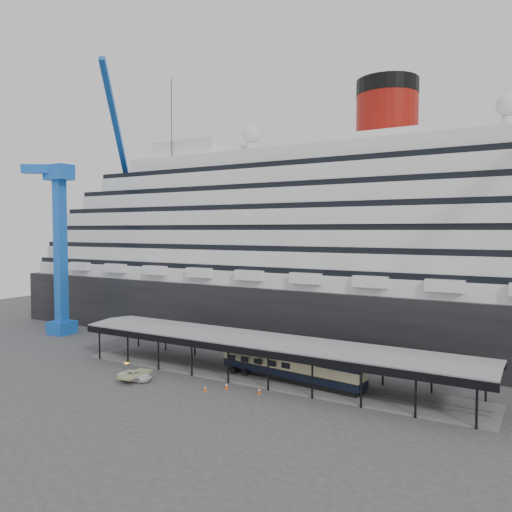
# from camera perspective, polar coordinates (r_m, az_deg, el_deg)

# --- Properties ---
(ground) EXTENTS (200.00, 200.00, 0.00)m
(ground) POSITION_cam_1_polar(r_m,az_deg,el_deg) (62.88, -1.39, -14.89)
(ground) COLOR #39393B
(ground) RESTS_ON ground
(cruise_ship) EXTENTS (130.00, 30.00, 43.90)m
(cruise_ship) POSITION_cam_1_polar(r_m,az_deg,el_deg) (88.63, 9.61, 2.33)
(cruise_ship) COLOR black
(cruise_ship) RESTS_ON ground
(platform_canopy) EXTENTS (56.00, 9.18, 5.30)m
(platform_canopy) POSITION_cam_1_polar(r_m,az_deg,el_deg) (66.34, 0.93, -11.81)
(platform_canopy) COLOR slate
(platform_canopy) RESTS_ON ground
(crane_blue) EXTENTS (22.63, 19.19, 47.60)m
(crane_blue) POSITION_cam_1_polar(r_m,az_deg,el_deg) (98.28, -20.89, 3.17)
(crane_blue) COLOR blue
(crane_blue) RESTS_ON ground
(port_truck) EXTENTS (4.68, 2.48, 1.25)m
(port_truck) POSITION_cam_1_polar(r_m,az_deg,el_deg) (67.59, -13.65, -13.14)
(port_truck) COLOR silver
(port_truck) RESTS_ON ground
(pullman_carriage) EXTENTS (20.21, 4.89, 19.68)m
(pullman_carriage) POSITION_cam_1_polar(r_m,az_deg,el_deg) (64.60, 3.95, -12.18)
(pullman_carriage) COLOR black
(pullman_carriage) RESTS_ON ground
(traffic_cone_left) EXTENTS (0.46, 0.46, 0.80)m
(traffic_cone_left) POSITION_cam_1_polar(r_m,az_deg,el_deg) (62.61, -3.40, -14.60)
(traffic_cone_left) COLOR #F14A0D
(traffic_cone_left) RESTS_ON ground
(traffic_cone_mid) EXTENTS (0.39, 0.39, 0.68)m
(traffic_cone_mid) POSITION_cam_1_polar(r_m,az_deg,el_deg) (62.06, -5.82, -14.83)
(traffic_cone_mid) COLOR #EE590D
(traffic_cone_mid) RESTS_ON ground
(traffic_cone_right) EXTENTS (0.43, 0.43, 0.79)m
(traffic_cone_right) POSITION_cam_1_polar(r_m,az_deg,el_deg) (60.78, 0.38, -15.14)
(traffic_cone_right) COLOR #DC500C
(traffic_cone_right) RESTS_ON ground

